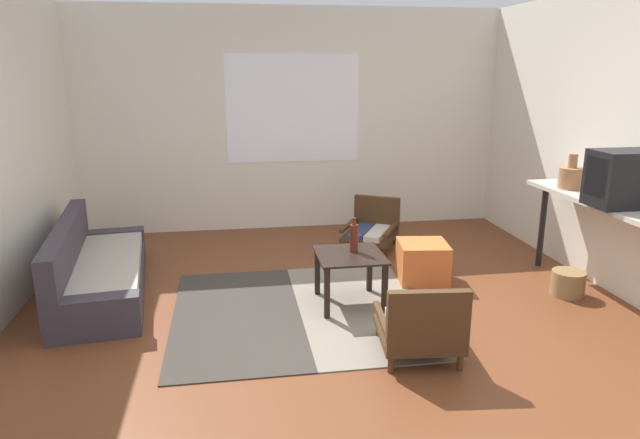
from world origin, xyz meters
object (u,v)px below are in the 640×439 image
object	(u,v)px
coffee_table	(350,264)
glass_bottle	(354,237)
crt_television	(624,179)
couch	(95,271)
console_shelf	(602,212)
armchair_by_window	(372,227)
armchair_striped_foreground	(421,327)
clay_vase	(571,177)
ottoman_orange	(422,262)
wicker_basket	(568,283)

from	to	relation	value
coffee_table	glass_bottle	bearing A→B (deg)	51.61
coffee_table	crt_television	size ratio (longest dim) A/B	1.18
couch	console_shelf	world-z (taller)	console_shelf
couch	glass_bottle	xyz separation A→B (m)	(2.26, -0.56, 0.38)
console_shelf	armchair_by_window	bearing A→B (deg)	131.37
armchair_striped_foreground	clay_vase	xyz separation A→B (m)	(1.86, 1.28, 0.77)
coffee_table	glass_bottle	distance (m)	0.23
ottoman_orange	console_shelf	size ratio (longest dim) A/B	0.24
ottoman_orange	armchair_by_window	bearing A→B (deg)	101.30
armchair_striped_foreground	console_shelf	distance (m)	2.09
armchair_striped_foreground	clay_vase	bearing A→B (deg)	34.57
ottoman_orange	wicker_basket	size ratio (longest dim) A/B	1.56
couch	ottoman_orange	distance (m)	3.03
coffee_table	armchair_by_window	world-z (taller)	armchair_by_window
console_shelf	glass_bottle	bearing A→B (deg)	172.59
armchair_striped_foreground	crt_television	size ratio (longest dim) A/B	1.32
armchair_striped_foreground	crt_television	bearing A→B (deg)	17.20
armchair_by_window	couch	bearing A→B (deg)	-161.53
armchair_striped_foreground	console_shelf	world-z (taller)	console_shelf
wicker_basket	armchair_striped_foreground	bearing A→B (deg)	-152.16
coffee_table	wicker_basket	distance (m)	2.01
ottoman_orange	couch	bearing A→B (deg)	176.87
armchair_by_window	coffee_table	bearing A→B (deg)	-110.84
clay_vase	wicker_basket	xyz separation A→B (m)	(-0.16, -0.38, -0.90)
armchair_by_window	crt_television	world-z (taller)	crt_television
armchair_striped_foreground	crt_television	distance (m)	2.13
armchair_striped_foreground	glass_bottle	xyz separation A→B (m)	(-0.25, 1.06, 0.35)
coffee_table	ottoman_orange	xyz separation A→B (m)	(0.81, 0.45, -0.18)
glass_bottle	wicker_basket	bearing A→B (deg)	-4.89
armchair_by_window	crt_television	bearing A→B (deg)	-51.89
armchair_striped_foreground	coffee_table	bearing A→B (deg)	106.39
couch	crt_television	xyz separation A→B (m)	(4.36, -1.04, 0.92)
couch	coffee_table	xyz separation A→B (m)	(2.22, -0.62, 0.16)
armchair_by_window	armchair_striped_foreground	xyz separation A→B (m)	(-0.30, -2.56, 0.01)
armchair_by_window	clay_vase	bearing A→B (deg)	-39.35
armchair_striped_foreground	wicker_basket	size ratio (longest dim) A/B	2.28
coffee_table	console_shelf	size ratio (longest dim) A/B	0.31
crt_television	glass_bottle	size ratio (longest dim) A/B	1.68
couch	armchair_by_window	xyz separation A→B (m)	(2.81, 0.94, 0.02)
couch	clay_vase	bearing A→B (deg)	-4.45
armchair_by_window	ottoman_orange	size ratio (longest dim) A/B	1.80
coffee_table	clay_vase	world-z (taller)	clay_vase
console_shelf	clay_vase	bearing A→B (deg)	90.00
armchair_striped_foreground	console_shelf	size ratio (longest dim) A/B	0.35
armchair_striped_foreground	wicker_basket	distance (m)	1.92
coffee_table	armchair_striped_foreground	distance (m)	1.05
armchair_by_window	armchair_striped_foreground	world-z (taller)	armchair_striped_foreground
crt_television	clay_vase	bearing A→B (deg)	89.74
console_shelf	crt_television	distance (m)	0.39
couch	glass_bottle	size ratio (longest dim) A/B	7.05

